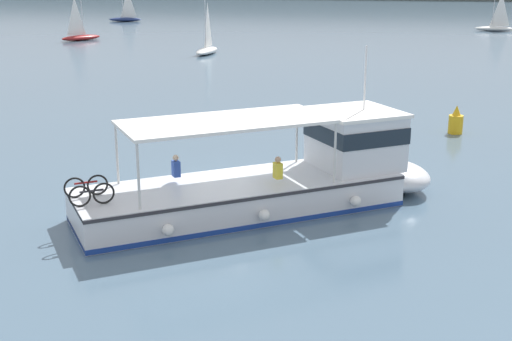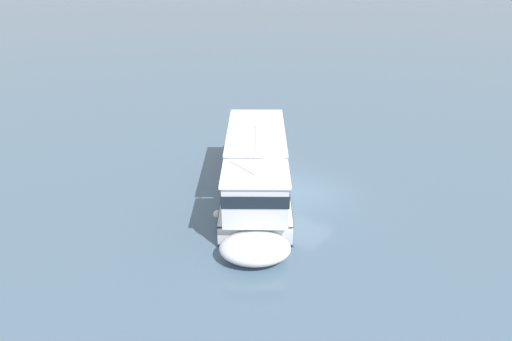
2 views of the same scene
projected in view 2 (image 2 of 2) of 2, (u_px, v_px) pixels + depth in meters
ground_plane at (306, 192)px, 24.56m from camera, size 400.00×400.00×0.00m
ferry_main at (256, 186)px, 22.95m from camera, size 12.04×10.07×5.32m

